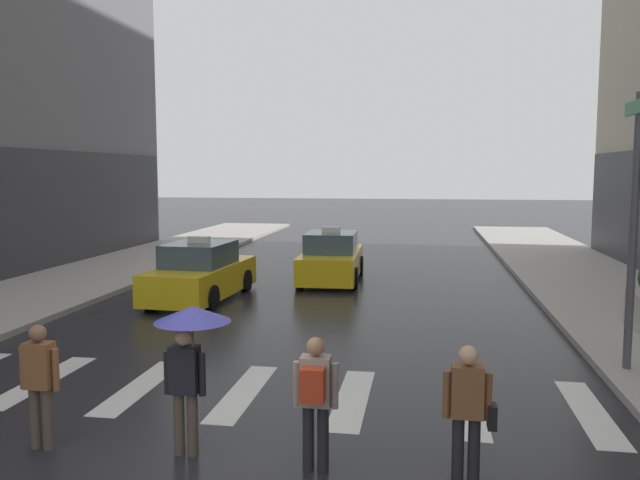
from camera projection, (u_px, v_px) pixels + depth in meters
ground_plane at (173, 478)px, 7.58m from camera, size 160.00×160.00×0.00m
crosswalk_markings at (243, 392)px, 10.52m from camera, size 11.30×2.80×0.01m
taxi_lead at (201, 274)px, 18.19m from camera, size 2.12×4.63×1.80m
taxi_second at (331, 259)px, 21.28m from camera, size 2.05×4.59×1.80m
pedestrian_with_umbrella at (190, 339)px, 8.02m from camera, size 0.96×0.96×1.94m
pedestrian_with_backpack at (315, 394)px, 7.62m from camera, size 0.55×0.43×1.65m
pedestrian_with_handbag at (468, 407)px, 7.30m from camera, size 0.60×0.24×1.65m
pedestrian_plain_coat at (40, 379)px, 8.29m from camera, size 0.55×0.24×1.65m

